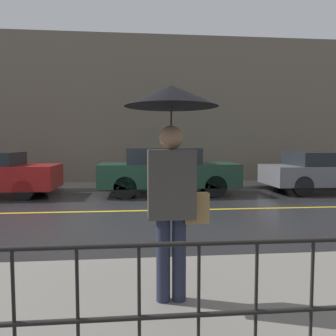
% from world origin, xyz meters
% --- Properties ---
extents(ground_plane, '(80.00, 80.00, 0.00)m').
position_xyz_m(ground_plane, '(0.00, 0.00, 0.00)').
color(ground_plane, '#262628').
extents(sidewalk_near, '(28.00, 2.55, 0.10)m').
position_xyz_m(sidewalk_near, '(0.00, -4.99, 0.05)').
color(sidewalk_near, slate).
rests_on(sidewalk_near, ground_plane).
extents(sidewalk_far, '(28.00, 1.89, 0.10)m').
position_xyz_m(sidewalk_far, '(0.00, 4.66, 0.05)').
color(sidewalk_far, slate).
rests_on(sidewalk_far, ground_plane).
extents(lane_marking, '(25.20, 0.12, 0.01)m').
position_xyz_m(lane_marking, '(0.00, 0.00, 0.00)').
color(lane_marking, gold).
rests_on(lane_marking, ground_plane).
extents(building_storefront, '(28.00, 0.30, 6.18)m').
position_xyz_m(building_storefront, '(0.00, 5.75, 3.09)').
color(building_storefront, '#706656').
rests_on(building_storefront, ground_plane).
extents(railing_foreground, '(12.00, 0.04, 0.91)m').
position_xyz_m(railing_foreground, '(0.00, -6.01, 0.69)').
color(railing_foreground, black).
rests_on(railing_foreground, sidewalk_near).
extents(pedestrian, '(0.90, 0.90, 2.12)m').
position_xyz_m(pedestrian, '(0.93, -4.97, 1.67)').
color(pedestrian, '#23283D').
rests_on(pedestrian, sidewalk_near).
extents(car_dark_green, '(4.51, 1.79, 1.54)m').
position_xyz_m(car_dark_green, '(1.59, 2.63, 0.79)').
color(car_dark_green, '#193828').
rests_on(car_dark_green, ground_plane).
extents(car_grey, '(4.25, 1.90, 1.39)m').
position_xyz_m(car_grey, '(7.14, 2.63, 0.73)').
color(car_grey, slate).
rests_on(car_grey, ground_plane).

